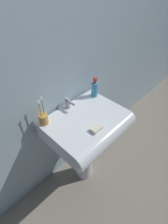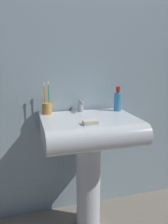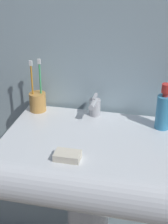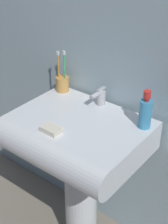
# 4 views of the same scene
# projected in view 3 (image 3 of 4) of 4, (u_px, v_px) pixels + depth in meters

# --- Properties ---
(wall_back) EXTENTS (5.00, 0.05, 2.40)m
(wall_back) POSITION_uv_depth(u_px,v_px,m) (103.00, 15.00, 1.29)
(wall_back) COLOR #9EB7C1
(wall_back) RESTS_ON ground
(sink_basin) EXTENTS (0.61, 0.49, 0.14)m
(sink_basin) POSITION_uv_depth(u_px,v_px,m) (85.00, 161.00, 1.23)
(sink_basin) COLOR white
(sink_basin) RESTS_ON sink_pedestal
(faucet) EXTENTS (0.04, 0.11, 0.09)m
(faucet) POSITION_uv_depth(u_px,v_px,m) (95.00, 106.00, 1.37)
(faucet) COLOR #B7B7BC
(faucet) RESTS_ON sink_basin
(toothbrush_cup) EXTENTS (0.07, 0.07, 0.22)m
(toothbrush_cup) POSITION_uv_depth(u_px,v_px,m) (38.00, 101.00, 1.41)
(toothbrush_cup) COLOR #D19347
(toothbrush_cup) RESTS_ON sink_basin
(soap_bottle) EXTENTS (0.06, 0.06, 0.18)m
(soap_bottle) POSITION_uv_depth(u_px,v_px,m) (164.00, 110.00, 1.27)
(soap_bottle) COLOR #3F99CC
(soap_bottle) RESTS_ON sink_basin
(bar_soap) EXTENTS (0.08, 0.06, 0.02)m
(bar_soap) POSITION_uv_depth(u_px,v_px,m) (68.00, 156.00, 1.11)
(bar_soap) COLOR silver
(bar_soap) RESTS_ON sink_basin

